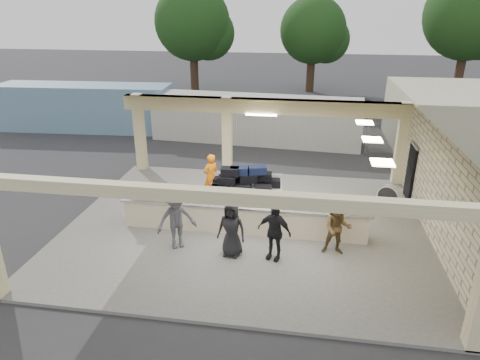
% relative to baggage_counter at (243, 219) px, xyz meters
% --- Properties ---
extents(ground, '(120.00, 120.00, 0.00)m').
position_rel_baggage_counter_xyz_m(ground, '(0.00, 0.50, -0.59)').
color(ground, '#2D2D30').
rests_on(ground, ground).
extents(pavilion, '(12.01, 10.00, 3.55)m').
position_rel_baggage_counter_xyz_m(pavilion, '(0.21, 1.16, 0.76)').
color(pavilion, '#615F5A').
rests_on(pavilion, ground).
extents(baggage_counter, '(8.20, 0.58, 0.98)m').
position_rel_baggage_counter_xyz_m(baggage_counter, '(0.00, 0.00, 0.00)').
color(baggage_counter, beige).
rests_on(baggage_counter, pavilion).
extents(luggage_cart, '(2.88, 1.94, 1.59)m').
position_rel_baggage_counter_xyz_m(luggage_cart, '(-0.26, 1.90, 0.40)').
color(luggage_cart, silver).
rests_on(luggage_cart, pavilion).
extents(drum_fan, '(0.86, 0.67, 0.93)m').
position_rel_baggage_counter_xyz_m(drum_fan, '(5.04, 2.58, 0.01)').
color(drum_fan, silver).
rests_on(drum_fan, pavilion).
extents(baggage_handler, '(0.72, 0.73, 1.81)m').
position_rel_baggage_counter_xyz_m(baggage_handler, '(-1.62, 2.46, 0.42)').
color(baggage_handler, orange).
rests_on(baggage_handler, pavilion).
extents(passenger_a, '(0.83, 0.37, 1.71)m').
position_rel_baggage_counter_xyz_m(passenger_a, '(2.97, -0.87, 0.37)').
color(passenger_a, brown).
rests_on(passenger_a, pavilion).
extents(passenger_b, '(1.11, 0.68, 1.77)m').
position_rel_baggage_counter_xyz_m(passenger_b, '(1.13, -1.45, 0.40)').
color(passenger_b, black).
rests_on(passenger_b, pavilion).
extents(passenger_c, '(1.27, 1.00, 1.90)m').
position_rel_baggage_counter_xyz_m(passenger_c, '(-1.86, -1.27, 0.46)').
color(passenger_c, '#48494D').
rests_on(passenger_c, pavilion).
extents(passenger_d, '(0.90, 0.49, 1.74)m').
position_rel_baggage_counter_xyz_m(passenger_d, '(-0.12, -1.45, 0.39)').
color(passenger_d, black).
rests_on(passenger_d, pavilion).
extents(car_white_a, '(4.67, 2.34, 1.31)m').
position_rel_baggage_counter_xyz_m(car_white_a, '(9.34, 13.17, 0.07)').
color(car_white_a, white).
rests_on(car_white_a, ground).
extents(car_white_b, '(4.91, 3.78, 1.47)m').
position_rel_baggage_counter_xyz_m(car_white_b, '(11.67, 13.45, 0.15)').
color(car_white_b, white).
rests_on(car_white_b, ground).
extents(car_dark, '(4.21, 3.84, 1.41)m').
position_rel_baggage_counter_xyz_m(car_dark, '(5.38, 16.45, 0.12)').
color(car_dark, black).
rests_on(car_dark, ground).
extents(container_white, '(11.66, 3.21, 2.49)m').
position_rel_baggage_counter_xyz_m(container_white, '(-0.92, 10.73, 0.66)').
color(container_white, beige).
rests_on(container_white, ground).
extents(container_blue, '(10.60, 3.10, 2.72)m').
position_rel_baggage_counter_xyz_m(container_blue, '(-11.54, 11.63, 0.78)').
color(container_blue, '#6788A5').
rests_on(container_blue, ground).
extents(tree_left, '(6.60, 6.30, 9.00)m').
position_rel_baggage_counter_xyz_m(tree_left, '(-7.68, 24.66, 5.00)').
color(tree_left, '#382619').
rests_on(tree_left, ground).
extents(tree_mid, '(6.00, 5.60, 8.00)m').
position_rel_baggage_counter_xyz_m(tree_mid, '(2.32, 26.66, 4.38)').
color(tree_mid, '#382619').
rests_on(tree_mid, ground).
extents(tree_right, '(7.20, 7.00, 10.00)m').
position_rel_baggage_counter_xyz_m(tree_right, '(14.32, 25.66, 5.63)').
color(tree_right, '#382619').
rests_on(tree_right, ground).
extents(adjacent_building, '(6.00, 8.00, 3.20)m').
position_rel_baggage_counter_xyz_m(adjacent_building, '(9.50, 10.50, 1.01)').
color(adjacent_building, beige).
rests_on(adjacent_building, ground).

